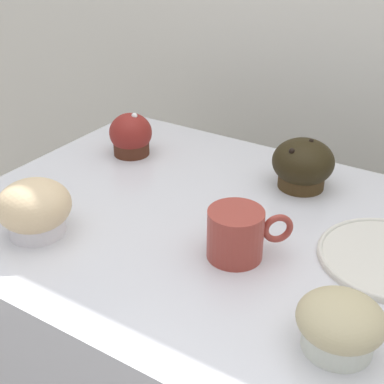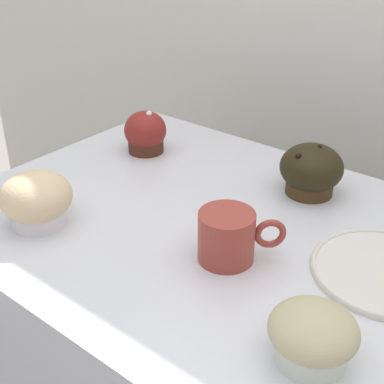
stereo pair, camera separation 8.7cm
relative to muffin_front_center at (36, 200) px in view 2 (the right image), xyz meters
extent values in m
cylinder|color=white|center=(0.00, 0.00, -0.02)|extent=(0.09, 0.09, 0.05)
ellipsoid|color=#DCBB8B|center=(0.00, 0.00, 0.01)|extent=(0.12, 0.12, 0.08)
cylinder|color=#412F17|center=(0.29, 0.37, -0.02)|extent=(0.08, 0.08, 0.05)
ellipsoid|color=black|center=(0.29, 0.37, 0.01)|extent=(0.11, 0.11, 0.08)
sphere|color=black|center=(0.28, 0.33, 0.04)|extent=(0.01, 0.01, 0.01)
sphere|color=black|center=(0.30, 0.37, 0.05)|extent=(0.01, 0.01, 0.01)
cylinder|color=silver|center=(0.48, 0.01, -0.02)|extent=(0.08, 0.08, 0.04)
ellipsoid|color=tan|center=(0.48, 0.01, 0.00)|extent=(0.10, 0.10, 0.05)
cylinder|color=#4B2416|center=(-0.06, 0.31, -0.02)|extent=(0.07, 0.07, 0.05)
ellipsoid|color=maroon|center=(-0.06, 0.31, 0.00)|extent=(0.09, 0.09, 0.08)
sphere|color=white|center=(-0.05, 0.32, 0.04)|extent=(0.01, 0.01, 0.01)
cylinder|color=#99382D|center=(0.30, 0.11, 0.00)|extent=(0.08, 0.08, 0.08)
torus|color=#99382D|center=(0.34, 0.15, 0.00)|extent=(0.04, 0.04, 0.05)
cylinder|color=black|center=(0.30, 0.11, 0.03)|extent=(0.07, 0.07, 0.01)
camera|label=1|loc=(0.59, -0.47, 0.42)|focal=50.00mm
camera|label=2|loc=(0.66, -0.42, 0.42)|focal=50.00mm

